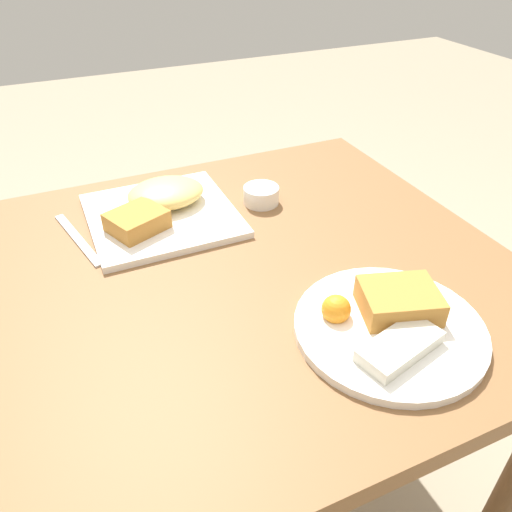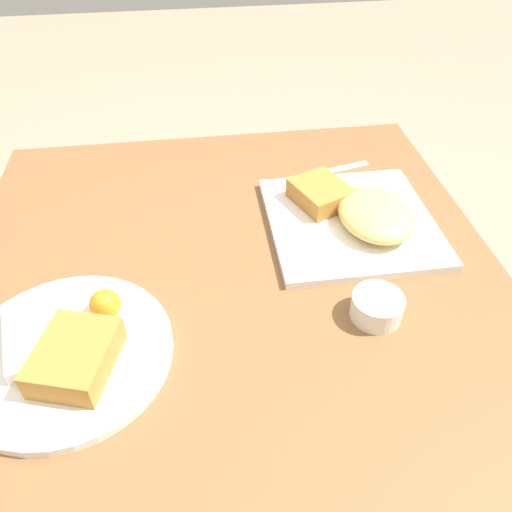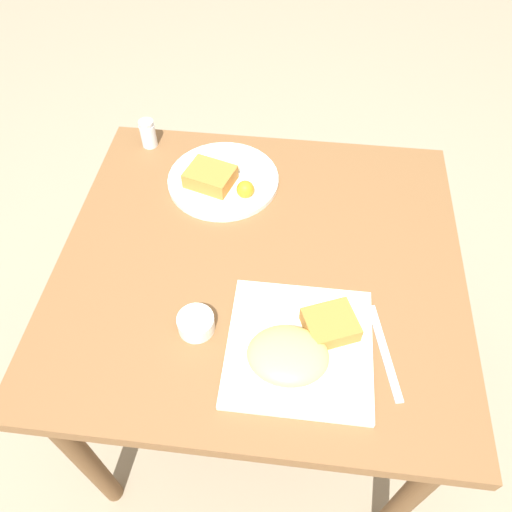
{
  "view_description": "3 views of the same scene",
  "coord_description": "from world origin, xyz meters",
  "px_view_note": "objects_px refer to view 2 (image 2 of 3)",
  "views": [
    {
      "loc": [
        0.28,
        0.65,
        1.25
      ],
      "look_at": [
        0.01,
        0.04,
        0.77
      ],
      "focal_mm": 35.0,
      "sensor_mm": 36.0,
      "label": 1
    },
    {
      "loc": [
        -0.56,
        0.04,
        1.27
      ],
      "look_at": [
        0.01,
        -0.03,
        0.76
      ],
      "focal_mm": 35.0,
      "sensor_mm": 36.0,
      "label": 2
    },
    {
      "loc": [
        0.07,
        -0.69,
        1.61
      ],
      "look_at": [
        -0.01,
        -0.01,
        0.75
      ],
      "focal_mm": 35.0,
      "sensor_mm": 36.0,
      "label": 3
    }
  ],
  "objects_px": {
    "plate_square_near": "(356,215)",
    "butter_knife": "(321,173)",
    "plate_oval_far": "(67,350)",
    "sauce_ramekin": "(377,306)"
  },
  "relations": [
    {
      "from": "sauce_ramekin",
      "to": "butter_knife",
      "type": "bearing_deg",
      "value": -1.61
    },
    {
      "from": "sauce_ramekin",
      "to": "plate_square_near",
      "type": "bearing_deg",
      "value": -8.38
    },
    {
      "from": "plate_oval_far",
      "to": "butter_knife",
      "type": "height_order",
      "value": "plate_oval_far"
    },
    {
      "from": "butter_knife",
      "to": "sauce_ramekin",
      "type": "bearing_deg",
      "value": 75.52
    },
    {
      "from": "plate_oval_far",
      "to": "plate_square_near",
      "type": "bearing_deg",
      "value": -64.01
    },
    {
      "from": "butter_knife",
      "to": "plate_square_near",
      "type": "bearing_deg",
      "value": 84.0
    },
    {
      "from": "plate_square_near",
      "to": "butter_knife",
      "type": "height_order",
      "value": "plate_square_near"
    },
    {
      "from": "plate_oval_far",
      "to": "butter_knife",
      "type": "distance_m",
      "value": 0.58
    },
    {
      "from": "butter_knife",
      "to": "plate_oval_far",
      "type": "bearing_deg",
      "value": 28.83
    },
    {
      "from": "plate_oval_far",
      "to": "sauce_ramekin",
      "type": "height_order",
      "value": "plate_oval_far"
    }
  ]
}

